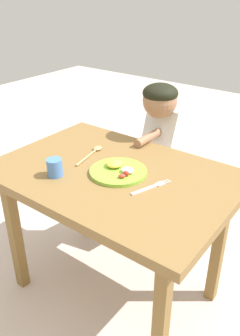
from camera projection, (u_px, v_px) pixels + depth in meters
ground_plane at (115, 289)px, 1.86m from camera, size 8.00×8.00×0.00m
dining_table at (114, 188)px, 1.56m from camera, size 1.05×0.73×0.72m
plate at (119, 170)px, 1.51m from camera, size 0.25×0.25×0.04m
fork at (151, 187)px, 1.40m from camera, size 0.08×0.19×0.01m
spoon at (93, 152)px, 1.68m from camera, size 0.07×0.23×0.01m
drinking_cup at (55, 168)px, 1.47m from camera, size 0.07×0.07×0.08m
person at (162, 156)px, 1.98m from camera, size 0.19×0.37×1.00m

